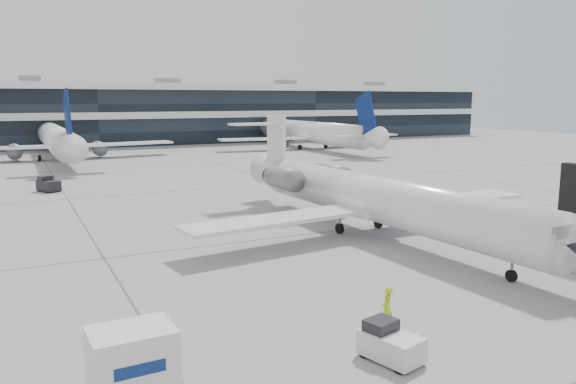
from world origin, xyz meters
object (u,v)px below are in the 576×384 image
regional_jet (371,196)px  ramp_worker (387,308)px  cargo_uld (133,367)px  baggage_tug (390,343)px

regional_jet → ramp_worker: size_ratio=18.74×
regional_jet → ramp_worker: (-7.88, -12.42, -1.60)m
regional_jet → cargo_uld: 21.84m
baggage_tug → regional_jet: bearing=42.7°
cargo_uld → regional_jet: bearing=35.4°
baggage_tug → ramp_worker: bearing=41.2°
baggage_tug → cargo_uld: (-7.93, 1.03, 0.51)m
baggage_tug → cargo_uld: cargo_uld is taller
regional_jet → cargo_uld: bearing=-145.1°
ramp_worker → regional_jet: bearing=-159.6°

